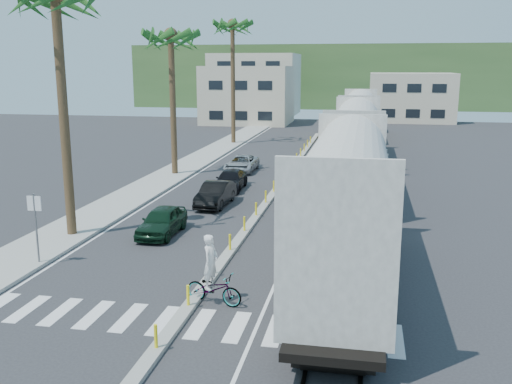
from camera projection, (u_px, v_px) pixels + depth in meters
The scene contains 16 objects.
ground at pixel (197, 298), 20.03m from camera, with size 140.00×140.00×0.00m, color #28282B.
sidewalk at pixel (185, 167), 45.56m from camera, with size 3.00×90.00×0.15m, color gray.
rails at pixel (357, 167), 45.95m from camera, with size 1.56×100.00×0.06m.
median at pixel (281, 183), 39.15m from camera, with size 0.45×60.00×0.85m.
crosswalk at pixel (179, 322), 18.11m from camera, with size 14.00×2.20×0.01m, color silver.
lane_markings at pixel (263, 171), 44.40m from camera, with size 9.42×90.00×0.01m.
freight_train at pixel (357, 140), 40.01m from camera, with size 3.00×60.94×5.85m.
palm_trees at pixel (176, 26), 40.96m from camera, with size 3.50×37.20×13.75m.
street_sign at pixel (35, 219), 22.87m from camera, with size 0.60×0.08×3.00m.
buildings at pixel (289, 90), 88.98m from camera, with size 38.00×27.00×10.00m.
hillside at pixel (339, 76), 114.63m from camera, with size 80.00×20.00×12.00m, color #385628.
car_lead at pixel (162, 221), 27.38m from camera, with size 1.60×3.98×1.35m, color black.
car_second at pixel (216, 194), 33.13m from camera, with size 1.59×4.22×1.38m, color black.
car_third at pixel (230, 180), 37.48m from camera, with size 1.90×4.39×1.26m, color black.
car_rear at pixel (242, 164), 43.89m from camera, with size 2.10×4.48×1.24m, color #B2B5B8.
cyclist at pixel (213, 282), 19.37m from camera, with size 1.66×2.40×2.45m.
Camera 1 is at (5.58, -18.03, 7.95)m, focal length 40.00 mm.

